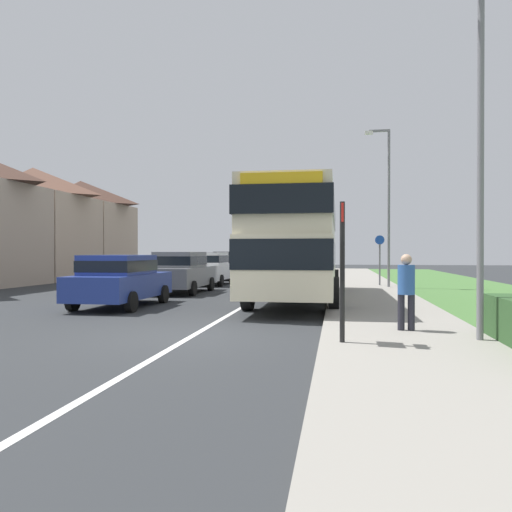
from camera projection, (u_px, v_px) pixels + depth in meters
name	position (u px, v px, depth m)	size (l,w,h in m)	color
ground_plane	(193.00, 336.00, 10.30)	(120.00, 120.00, 0.00)	#2D3033
lane_marking_centre	(256.00, 299.00, 18.20)	(0.14, 60.00, 0.01)	silver
pavement_near_side	(380.00, 306.00, 15.55)	(3.20, 68.00, 0.12)	gray
double_decker_bus	(298.00, 240.00, 17.60)	(2.80, 11.10, 3.70)	beige
parked_car_blue	(120.00, 278.00, 15.67)	(1.98, 4.33, 1.62)	navy
parked_car_grey	(181.00, 271.00, 21.04)	(1.95, 4.53, 1.72)	slate
parked_car_white	(209.00, 267.00, 26.29)	(2.01, 4.15, 1.71)	silver
parked_car_black	(231.00, 264.00, 31.73)	(1.95, 4.57, 1.74)	black
pedestrian_at_stop	(406.00, 288.00, 10.24)	(0.34, 0.34, 1.67)	#23232D
bus_stop_sign	(342.00, 262.00, 8.90)	(0.09, 0.52, 2.60)	black
cycle_route_sign	(380.00, 258.00, 24.28)	(0.44, 0.08, 2.52)	slate
street_lamp_near	(474.00, 120.00, 9.13)	(1.14, 0.20, 7.11)	slate
street_lamp_mid	(386.00, 198.00, 23.07)	(1.14, 0.20, 7.32)	slate
house_terrace_far_side	(2.00, 221.00, 28.22)	(6.44, 23.33, 6.93)	beige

